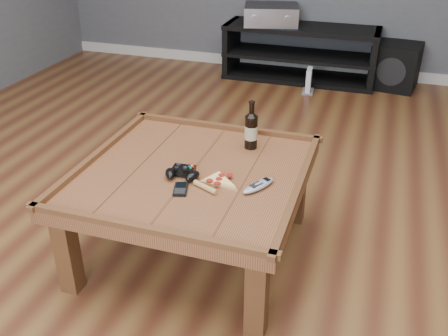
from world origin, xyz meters
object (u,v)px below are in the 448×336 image
(smartphone, at_px, (181,189))
(av_receiver, at_px, (271,14))
(remote_control, at_px, (259,185))
(pizza_slice, at_px, (217,182))
(media_console, at_px, (300,54))
(game_console, at_px, (309,82))
(game_controller, at_px, (182,173))
(beer_bottle, at_px, (251,129))
(subwoofer, at_px, (395,66))
(coffee_table, at_px, (193,182))

(smartphone, bearing_deg, av_receiver, 79.71)
(remote_control, bearing_deg, pizza_slice, -145.84)
(media_console, height_order, game_console, media_console)
(game_controller, relative_size, game_console, 0.82)
(beer_bottle, height_order, pizza_slice, beer_bottle)
(beer_bottle, relative_size, av_receiver, 0.43)
(media_console, bearing_deg, remote_control, -83.45)
(subwoofer, bearing_deg, av_receiver, -168.48)
(coffee_table, relative_size, media_console, 0.74)
(smartphone, relative_size, av_receiver, 0.21)
(game_console, bearing_deg, coffee_table, -98.35)
(beer_bottle, distance_m, subwoofer, 2.60)
(media_console, height_order, av_receiver, av_receiver)
(smartphone, bearing_deg, pizza_slice, 23.28)
(game_console, bearing_deg, av_receiver, 138.51)
(media_console, distance_m, smartphone, 2.93)
(beer_bottle, xyz_separation_m, pizza_slice, (-0.05, -0.38, -0.09))
(smartphone, height_order, subwoofer, smartphone)
(smartphone, height_order, av_receiver, av_receiver)
(av_receiver, bearing_deg, smartphone, -97.59)
(game_controller, xyz_separation_m, pizza_slice, (0.16, -0.00, -0.01))
(game_controller, bearing_deg, av_receiver, 90.96)
(media_console, relative_size, av_receiver, 2.50)
(remote_control, bearing_deg, beer_bottle, 139.46)
(media_console, distance_m, av_receiver, 0.45)
(media_console, bearing_deg, smartphone, -89.73)
(coffee_table, relative_size, beer_bottle, 4.25)
(remote_control, xyz_separation_m, game_console, (-0.17, 2.47, -0.37))
(media_console, distance_m, game_controller, 2.82)
(smartphone, relative_size, game_console, 0.54)
(beer_bottle, relative_size, smartphone, 2.10)
(game_controller, bearing_deg, pizza_slice, -5.15)
(coffee_table, relative_size, remote_control, 5.62)
(media_console, distance_m, game_console, 0.39)
(beer_bottle, height_order, game_console, beer_bottle)
(game_controller, xyz_separation_m, remote_control, (0.34, 0.01, -0.01))
(remote_control, bearing_deg, subwoofer, 108.55)
(smartphone, distance_m, remote_control, 0.33)
(pizza_slice, distance_m, smartphone, 0.16)
(beer_bottle, xyz_separation_m, av_receiver, (-0.48, 2.43, 0.04))
(media_console, xyz_separation_m, av_receiver, (-0.29, -0.01, 0.34))
(game_controller, bearing_deg, game_console, 81.55)
(game_console, bearing_deg, beer_bottle, -93.79)
(pizza_slice, xyz_separation_m, subwoofer, (0.72, 2.87, -0.26))
(media_console, xyz_separation_m, game_controller, (-0.02, -2.82, 0.23))
(pizza_slice, bearing_deg, game_console, 114.49)
(coffee_table, distance_m, beer_bottle, 0.40)
(pizza_slice, relative_size, game_console, 1.23)
(remote_control, bearing_deg, coffee_table, -159.97)
(av_receiver, bearing_deg, media_console, -12.35)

